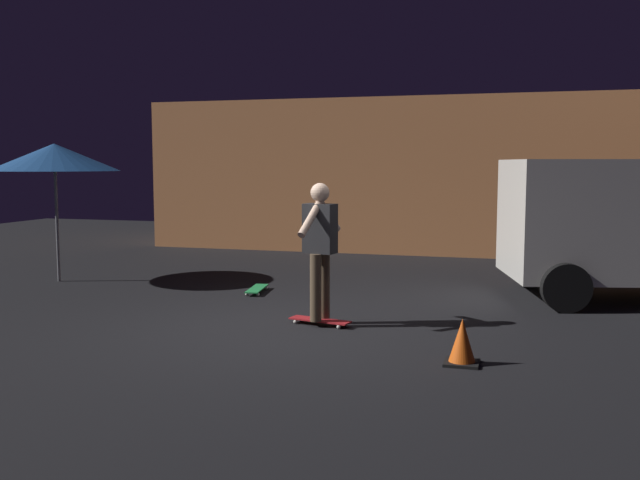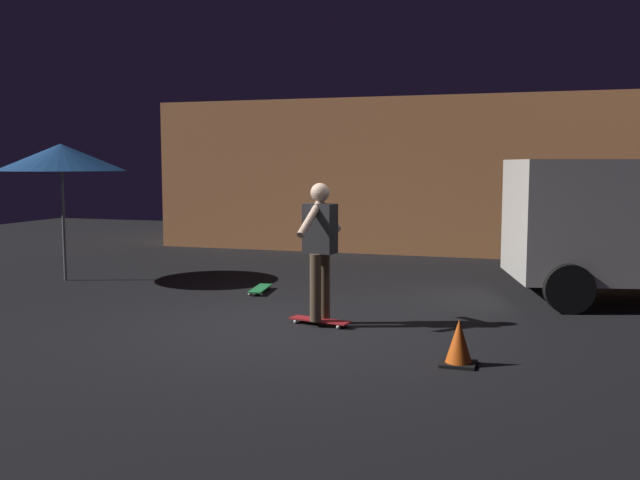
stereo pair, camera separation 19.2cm
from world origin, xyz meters
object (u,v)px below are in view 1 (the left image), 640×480
Objects in this scene: skateboard_spare at (257,289)px; skater at (320,241)px; traffic_cone at (462,343)px; skateboard_ridden at (320,321)px; patio_umbrella at (54,157)px.

skater is (1.57, -1.87, 0.98)m from skateboard_spare.
traffic_cone is at bearing -42.59° from skateboard_spare.
skater is (0.00, 0.00, 0.98)m from skateboard_ridden.
patio_umbrella is 2.86× the size of skateboard_ridden.
traffic_cone reaches higher than skateboard_ridden.
skateboard_spare is 0.48× the size of skater.
patio_umbrella is 2.87× the size of skateboard_spare.
skater is at bearing 145.49° from traffic_cone.
patio_umbrella is at bearing 179.31° from skateboard_spare.
skateboard_ridden is 0.48× the size of skater.
skateboard_ridden is (5.15, -1.91, -2.02)m from patio_umbrella.
skater reaches higher than skateboard_spare.
patio_umbrella is at bearing 155.57° from traffic_cone.
skateboard_ridden is 1.00× the size of skateboard_spare.
patio_umbrella reaches higher than skateboard_ridden.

